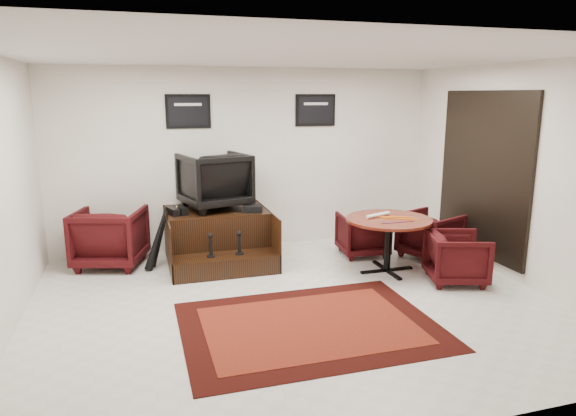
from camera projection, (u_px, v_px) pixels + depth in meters
The scene contains 16 objects.
ground at pixel (296, 304), 5.98m from camera, with size 6.00×6.00×0.00m, color silver.
room_shell at pixel (328, 149), 5.83m from camera, with size 6.02×5.02×2.81m.
area_rug at pixel (309, 325), 5.42m from camera, with size 2.66×2.00×0.01m.
shine_podium at pixel (218, 237), 7.52m from camera, with size 1.46×1.50×0.75m.
shine_chair at pixel (214, 178), 7.47m from camera, with size 0.89×0.83×0.91m, color black.
shoes_pair at pixel (177, 211), 7.16m from camera, with size 0.30×0.33×0.10m.
polish_kit at pixel (253, 209), 7.32m from camera, with size 0.28×0.19×0.10m, color black.
umbrella_black at pixel (157, 240), 7.07m from camera, with size 0.33×0.12×0.88m, color black, non-canonical shape.
umbrella_hooked at pixel (160, 238), 7.22m from camera, with size 0.31×0.12×0.84m, color black, non-canonical shape.
armchair_side at pixel (110, 234), 7.26m from camera, with size 0.89×0.83×0.92m, color black.
meeting_table at pixel (389, 225), 6.96m from camera, with size 1.15×1.15×0.75m.
table_chair_back at pixel (363, 232), 7.78m from camera, with size 0.68×0.64×0.70m, color black.
table_chair_window at pixel (430, 233), 7.65m from camera, with size 0.74×0.69×0.76m, color black.
table_chair_corner at pixel (457, 255), 6.63m from camera, with size 0.70×0.66×0.72m, color black.
paper_roll at pixel (378, 215), 7.03m from camera, with size 0.05×0.05×0.42m, color white.
table_clutter at pixel (398, 219), 6.89m from camera, with size 0.56×0.38×0.01m.
Camera 1 is at (-1.70, -5.34, 2.40)m, focal length 32.00 mm.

